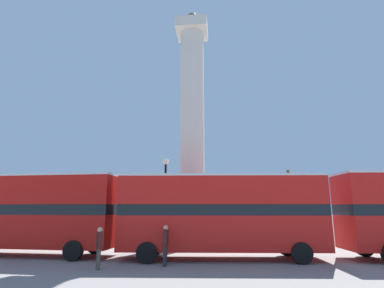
{
  "coord_description": "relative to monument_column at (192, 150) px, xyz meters",
  "views": [
    {
      "loc": [
        2.02,
        -22.46,
        2.61
      ],
      "look_at": [
        0.0,
        0.0,
        7.43
      ],
      "focal_mm": 28.0,
      "sensor_mm": 36.0,
      "label": 1
    }
  ],
  "objects": [
    {
      "name": "street_lamp",
      "position": [
        -1.4,
        -3.43,
        -3.41
      ],
      "size": [
        0.47,
        0.47,
        5.84
      ],
      "color": "black",
      "rests_on": "ground_plane"
    },
    {
      "name": "pedestrian_by_plinth",
      "position": [
        -0.51,
        -8.11,
        -5.91
      ],
      "size": [
        0.24,
        0.48,
        1.82
      ],
      "rotation": [
        0.0,
        0.0,
        4.67
      ],
      "color": "#28282D",
      "rests_on": "ground_plane"
    },
    {
      "name": "ground_plane",
      "position": [
        0.0,
        0.0,
        -6.95
      ],
      "size": [
        200.0,
        200.0,
        0.0
      ],
      "primitive_type": "plane",
      "color": "gray"
    },
    {
      "name": "bus_b",
      "position": [
        -9.01,
        -5.78,
        -4.49
      ],
      "size": [
        10.75,
        3.23,
        4.46
      ],
      "rotation": [
        0.0,
        0.0,
        -0.06
      ],
      "color": "#B7140F",
      "rests_on": "ground_plane"
    },
    {
      "name": "monument_column",
      "position": [
        0.0,
        0.0,
        0.0
      ],
      "size": [
        4.74,
        4.74,
        18.77
      ],
      "color": "beige",
      "rests_on": "ground_plane"
    },
    {
      "name": "pedestrian_near_lamp",
      "position": [
        -3.26,
        -9.15,
        -5.94
      ],
      "size": [
        0.4,
        0.49,
        1.77
      ],
      "rotation": [
        0.0,
        0.0,
        5.27
      ],
      "color": "#4C473D",
      "rests_on": "ground_plane"
    },
    {
      "name": "bus_a",
      "position": [
        2.11,
        -6.08,
        -4.56
      ],
      "size": [
        10.71,
        3.38,
        4.33
      ],
      "rotation": [
        0.0,
        0.0,
        0.07
      ],
      "color": "red",
      "rests_on": "ground_plane"
    },
    {
      "name": "equestrian_statue",
      "position": [
        8.39,
        5.77,
        -5.2
      ],
      "size": [
        3.67,
        3.06,
        6.1
      ],
      "rotation": [
        0.0,
        0.0,
        0.29
      ],
      "color": "beige",
      "rests_on": "ground_plane"
    }
  ]
}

